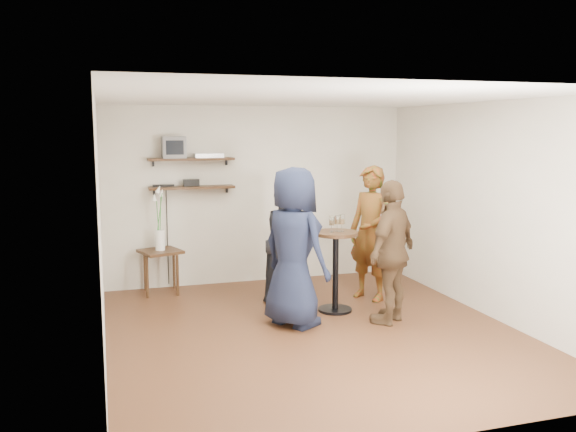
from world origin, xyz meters
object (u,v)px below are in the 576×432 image
(person_navy, at_px, (294,247))
(person_brown, at_px, (392,252))
(crt_monitor, at_px, (174,147))
(person_plaid, at_px, (371,233))
(dvd_deck, at_px, (208,155))
(drinks_table, at_px, (336,260))
(person_dark, at_px, (288,241))
(radio, at_px, (191,183))
(side_table, at_px, (161,257))

(person_navy, distance_m, person_brown, 1.16)
(crt_monitor, bearing_deg, person_plaid, -27.90)
(dvd_deck, xyz_separation_m, drinks_table, (1.28, -1.68, -1.25))
(dvd_deck, relative_size, person_navy, 0.22)
(crt_monitor, relative_size, drinks_table, 0.32)
(person_dark, bearing_deg, person_navy, -136.83)
(radio, height_order, person_brown, person_brown)
(crt_monitor, xyz_separation_m, drinks_table, (1.77, -1.68, -1.37))
(person_brown, bearing_deg, side_table, -78.14)
(dvd_deck, height_order, person_brown, dvd_deck)
(person_dark, height_order, person_navy, person_navy)
(drinks_table, bearing_deg, person_plaid, 30.84)
(side_table, bearing_deg, radio, 20.29)
(crt_monitor, height_order, person_dark, crt_monitor)
(dvd_deck, distance_m, person_plaid, 2.53)
(crt_monitor, height_order, radio, crt_monitor)
(crt_monitor, distance_m, drinks_table, 2.80)
(dvd_deck, bearing_deg, person_dark, -50.08)
(side_table, relative_size, person_brown, 0.38)
(drinks_table, distance_m, person_plaid, 0.80)
(person_navy, height_order, person_brown, person_navy)
(person_plaid, distance_m, person_brown, 1.01)
(crt_monitor, relative_size, person_navy, 0.17)
(radio, distance_m, person_plaid, 2.61)
(person_brown, bearing_deg, crt_monitor, -83.31)
(radio, xyz_separation_m, person_dark, (1.12, -1.04, -0.72))
(person_navy, xyz_separation_m, person_brown, (1.13, -0.23, -0.08))
(crt_monitor, height_order, person_navy, crt_monitor)
(side_table, relative_size, person_dark, 0.40)
(dvd_deck, bearing_deg, crt_monitor, 180.00)
(radio, distance_m, side_table, 1.13)
(dvd_deck, height_order, person_navy, dvd_deck)
(person_plaid, bearing_deg, crt_monitor, -148.75)
(drinks_table, xyz_separation_m, person_dark, (-0.42, 0.64, 0.15))
(person_plaid, bearing_deg, person_navy, -90.70)
(person_plaid, height_order, person_brown, person_plaid)
(crt_monitor, height_order, dvd_deck, crt_monitor)
(drinks_table, xyz_separation_m, person_navy, (-0.67, -0.38, 0.27))
(crt_monitor, xyz_separation_m, person_navy, (1.11, -2.05, -1.09))
(person_plaid, relative_size, person_navy, 0.97)
(person_brown, bearing_deg, radio, -86.47)
(person_navy, bearing_deg, person_brown, -130.83)
(person_brown, bearing_deg, person_dark, -92.34)
(person_dark, bearing_deg, radio, 104.07)
(crt_monitor, distance_m, person_dark, 2.09)
(crt_monitor, height_order, person_plaid, crt_monitor)
(dvd_deck, distance_m, person_brown, 3.06)
(dvd_deck, relative_size, person_plaid, 0.22)
(side_table, distance_m, drinks_table, 2.51)
(dvd_deck, height_order, person_dark, dvd_deck)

